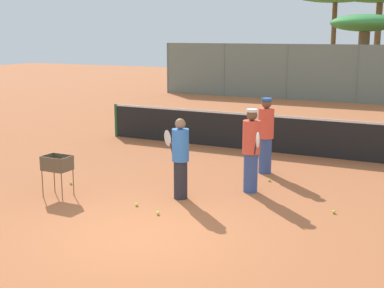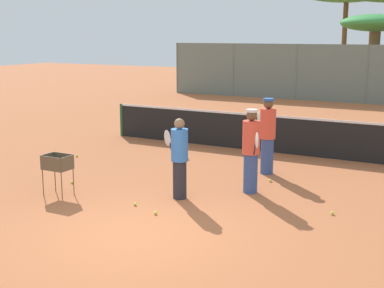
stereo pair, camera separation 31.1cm
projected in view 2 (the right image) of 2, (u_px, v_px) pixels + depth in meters
ground_plane at (136, 235)px, 8.96m from camera, size 80.00×80.00×0.00m
tennis_net at (280, 134)px, 14.99m from camera, size 10.97×0.10×1.07m
back_fence at (367, 74)px, 25.42m from camera, size 21.00×0.08×2.81m
tree_4 at (375, 27)px, 26.40m from camera, size 3.42×3.42×4.27m
player_white_outfit at (267, 135)px, 12.72m from camera, size 0.71×0.75×1.82m
player_red_cap at (251, 150)px, 11.18m from camera, size 0.61×0.81×1.78m
player_yellow_shirt at (179, 158)px, 10.80m from camera, size 0.80×0.56×1.66m
ball_cart at (57, 166)px, 11.05m from camera, size 0.56×0.41×0.86m
tennis_ball_0 at (155, 213)px, 9.96m from camera, size 0.07×0.07×0.07m
tennis_ball_1 at (77, 156)px, 14.62m from camera, size 0.07×0.07×0.07m
tennis_ball_2 at (135, 204)px, 10.48m from camera, size 0.07×0.07×0.07m
tennis_ball_4 at (270, 181)px, 12.15m from camera, size 0.07×0.07×0.07m
tennis_ball_5 at (72, 182)px, 12.02m from camera, size 0.07×0.07×0.07m
tennis_ball_6 at (332, 213)px, 9.94m from camera, size 0.07×0.07×0.07m
tennis_ball_7 at (188, 159)px, 14.28m from camera, size 0.07×0.07×0.07m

